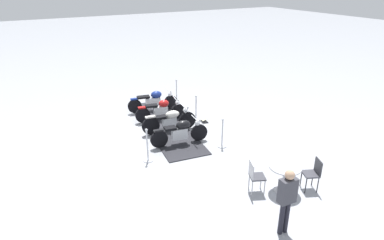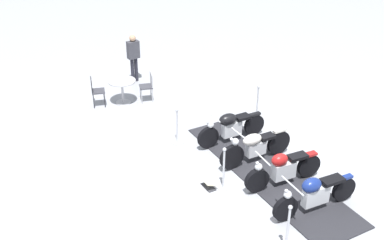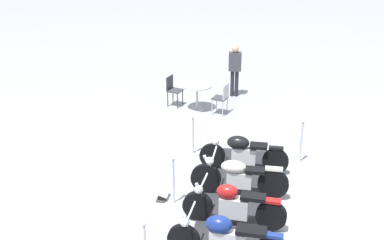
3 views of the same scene
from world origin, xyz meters
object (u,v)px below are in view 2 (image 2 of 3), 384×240
stanchion_right_rear (287,235)px  stanchion_right_front (177,132)px  stanchion_right_mid (224,174)px  motorcycle_cream (255,146)px  bystander_person (133,54)px  cafe_table (122,86)px  motorcycle_maroon (283,169)px  info_placard (209,185)px  stanchion_left_front (257,109)px  motorcycle_black (230,126)px  motorcycle_navy (315,193)px  cafe_chair_across_table (148,85)px  cafe_chair_near_table (96,90)px

stanchion_right_rear → stanchion_right_front: size_ratio=1.06×
stanchion_right_mid → motorcycle_cream: bearing=-73.5°
stanchion_right_rear → bystander_person: bearing=-11.0°
motorcycle_cream → cafe_table: bearing=-70.7°
motorcycle_maroon → cafe_table: motorcycle_maroon is taller
motorcycle_cream → motorcycle_maroon: size_ratio=1.03×
motorcycle_cream → stanchion_right_rear: (-2.77, 1.66, -0.10)m
info_placard → stanchion_left_front: bearing=-53.3°
motorcycle_black → stanchion_left_front: size_ratio=1.84×
motorcycle_cream → cafe_table: motorcycle_cream is taller
motorcycle_navy → cafe_chair_across_table: cafe_chair_across_table is taller
motorcycle_maroon → motorcycle_navy: motorcycle_maroon is taller
stanchion_left_front → info_placard: 3.70m
stanchion_right_front → cafe_chair_across_table: bearing=-15.4°
motorcycle_maroon → motorcycle_navy: bearing=93.7°
info_placard → cafe_chair_near_table: 5.52m
motorcycle_black → cafe_chair_near_table: bearing=-57.2°
stanchion_right_front → info_placard: 2.24m
stanchion_right_front → stanchion_left_front: bearing=-97.2°
cafe_chair_near_table → stanchion_left_front: bearing=-23.7°
stanchion_left_front → cafe_chair_across_table: bearing=32.2°
stanchion_left_front → cafe_chair_across_table: (3.02, 1.90, 0.19)m
info_placard → cafe_chair_near_table: (5.50, 0.20, 0.47)m
info_placard → cafe_chair_across_table: size_ratio=0.44×
motorcycle_navy → info_placard: motorcycle_navy is taller
motorcycle_maroon → cafe_table: (6.11, 0.94, 0.13)m
motorcycle_cream → motorcycle_navy: (-2.25, 0.29, 0.01)m
motorcycle_cream → info_placard: bearing=13.8°
motorcycle_maroon → bystander_person: bearing=-80.2°
motorcycle_maroon → stanchion_right_rear: bearing=58.6°
motorcycle_maroon → cafe_chair_across_table: bearing=-76.7°
motorcycle_navy → stanchion_right_rear: (-0.51, 1.37, -0.11)m
motorcycle_maroon → bystander_person: size_ratio=1.23×
cafe_chair_near_table → cafe_chair_across_table: (-0.66, -1.50, 0.01)m
stanchion_right_rear → info_placard: stanchion_right_rear is taller
cafe_chair_near_table → cafe_chair_across_table: bearing=-0.1°
stanchion_right_rear → cafe_chair_across_table: stanchion_right_rear is taller
motorcycle_cream → bystander_person: size_ratio=1.26×
motorcycle_cream → info_placard: 1.68m
motorcycle_black → cafe_table: size_ratio=2.40×
stanchion_left_front → bystander_person: 4.87m
motorcycle_cream → stanchion_right_front: size_ratio=2.00×
stanchion_right_front → stanchion_right_mid: (-2.37, 0.30, 0.09)m
info_placard → cafe_chair_across_table: (4.84, -1.31, 0.48)m
motorcycle_cream → stanchion_right_rear: 3.23m
stanchion_left_front → cafe_chair_near_table: bearing=42.8°
stanchion_left_front → motorcycle_maroon: bearing=148.1°
stanchion_right_rear → info_placard: 2.60m
motorcycle_black → stanchion_right_front: 1.47m
info_placard → bystander_person: bearing=-7.8°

